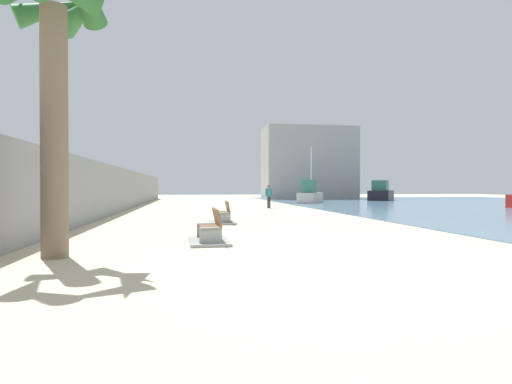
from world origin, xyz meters
The scene contains 9 objects.
ground_plane centered at (0.00, 18.00, 0.00)m, with size 120.00×120.00×0.00m, color beige.
seawall centered at (-7.50, 18.00, 1.40)m, with size 0.80×64.00×2.80m, color gray.
palm_tree centered at (-5.83, 0.65, 4.71)m, with size 2.77×2.81×6.72m.
bench_near centered at (-2.27, 2.74, 0.23)m, with size 1.16×2.13×0.98m.
bench_far centered at (-1.40, 9.18, 0.23)m, with size 1.14×2.12×0.98m.
person_walking centered at (2.99, 21.82, 1.03)m, with size 0.53×0.24×1.76m.
boat_distant centered at (9.00, 31.59, 0.85)m, with size 4.25×6.59×5.55m.
boat_nearest centered at (19.20, 37.49, 0.88)m, with size 4.93×5.91×2.30m.
harbor_building centered at (12.92, 46.00, 4.75)m, with size 12.00×6.00×9.50m, color #9E9E99.
Camera 1 is at (-2.83, -9.48, 1.59)m, focal length 30.01 mm.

